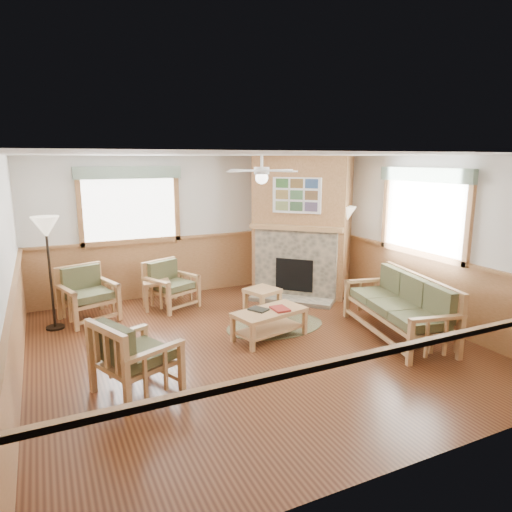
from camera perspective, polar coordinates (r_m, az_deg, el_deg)
name	(u,v)px	position (r m, az deg, el deg)	size (l,w,h in m)	color
floor	(252,345)	(6.74, -0.54, -11.11)	(6.00, 6.00, 0.01)	#502916
ceiling	(251,155)	(6.19, -0.59, 12.56)	(6.00, 6.00, 0.01)	white
wall_back	(188,226)	(9.10, -8.53, 3.75)	(6.00, 0.02, 2.70)	white
wall_front	(407,323)	(3.91, 18.40, -7.96)	(6.00, 0.02, 2.70)	white
wall_left	(7,278)	(5.78, -28.67, -2.40)	(0.02, 6.00, 2.70)	white
wall_right	(415,238)	(8.04, 19.26, 2.11)	(0.02, 6.00, 2.70)	white
wainscot	(252,309)	(6.54, -0.55, -6.63)	(6.00, 6.00, 1.10)	#9F6C41
fireplace	(302,226)	(9.06, 5.80, 3.79)	(2.20, 2.20, 2.70)	#9F6C41
window_back	(128,165)	(8.71, -15.76, 10.87)	(1.90, 0.16, 1.50)	white
window_right	(428,166)	(7.76, 20.70, 10.45)	(0.16, 1.90, 1.50)	white
ceiling_fan	(262,158)	(6.59, 0.72, 12.19)	(1.24, 1.24, 0.36)	white
sofa	(398,307)	(7.23, 17.27, -6.08)	(0.82, 2.01, 0.92)	#AF8151
armchair_back_left	(88,294)	(8.08, -20.25, -4.51)	(0.79, 0.79, 0.89)	#AF8151
armchair_back_right	(171,285)	(8.37, -10.52, -3.57)	(0.74, 0.74, 0.84)	#AF8151
armchair_left	(136,355)	(5.52, -14.73, -11.87)	(0.79, 0.79, 0.89)	#AF8151
coffee_table	(269,324)	(6.91, 1.70, -8.51)	(1.10, 0.55, 0.44)	#AF8151
end_table_chairs	(157,294)	(8.41, -12.30, -4.72)	(0.46, 0.44, 0.52)	#AF8151
end_table_sofa	(438,331)	(7.05, 21.80, -8.70)	(0.45, 0.43, 0.50)	#AF8151
footstool	(262,301)	(7.98, 0.78, -5.63)	(0.51, 0.51, 0.44)	#AF8151
braided_rug	(275,326)	(7.45, 2.41, -8.70)	(1.63, 1.63, 0.01)	brown
floor_lamp_left	(50,274)	(7.77, -24.34, -2.01)	(0.41, 0.41, 1.80)	black
floor_lamp_right	(344,253)	(8.83, 10.89, 0.40)	(0.41, 0.41, 1.78)	black
book_red	(280,308)	(6.85, 3.03, -6.49)	(0.22, 0.30, 0.03)	maroon
book_dark	(258,309)	(6.82, 0.31, -6.60)	(0.20, 0.27, 0.03)	black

